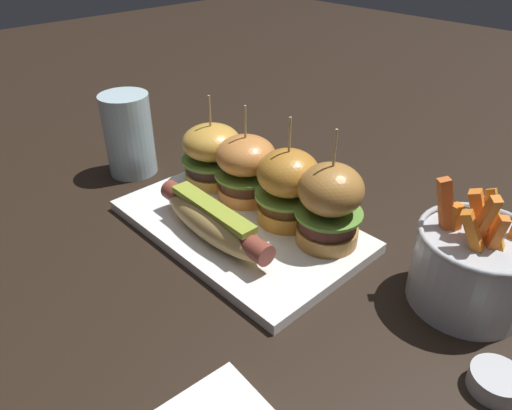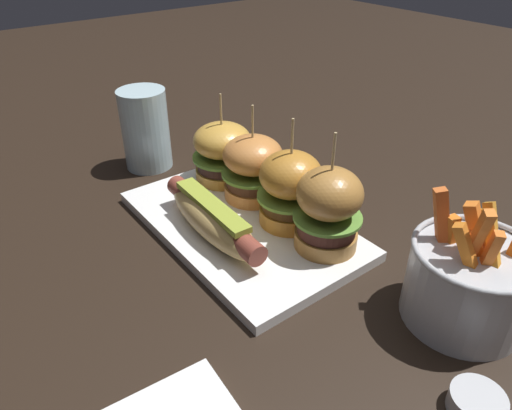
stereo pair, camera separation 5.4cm
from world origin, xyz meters
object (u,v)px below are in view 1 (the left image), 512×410
slider_far_right (330,204)px  water_glass (129,135)px  hot_dog (213,221)px  slider_far_left (212,153)px  slider_center_right (288,186)px  platter_main (239,225)px  slider_center_left (246,167)px  sauce_ramekin (494,384)px  fries_bucket (472,266)px

slider_far_right → water_glass: (-0.35, -0.06, -0.00)m
hot_dog → slider_far_left: bearing=141.0°
slider_center_right → water_glass: slider_center_right is taller
platter_main → water_glass: size_ratio=2.53×
platter_main → slider_far_left: bearing=157.1°
slider_far_right → platter_main: bearing=-155.1°
slider_center_left → water_glass: (-0.20, -0.06, 0.00)m
slider_center_right → sauce_ramekin: bearing=-10.1°
slider_far_left → hot_dog: bearing=-39.0°
slider_far_right → water_glass: 0.36m
slider_center_left → slider_far_right: (0.15, -0.00, 0.01)m
slider_center_left → fries_bucket: 0.31m
hot_dog → sauce_ramekin: bearing=7.1°
slider_center_left → sauce_ramekin: (0.38, -0.06, -0.05)m
slider_center_left → fries_bucket: bearing=7.0°
sauce_ramekin → platter_main: bearing=179.2°
hot_dog → slider_far_right: 0.14m
slider_center_left → fries_bucket: size_ratio=0.95×
slider_far_left → slider_center_left: size_ratio=0.98×
slider_far_right → fries_bucket: 0.17m
platter_main → slider_center_left: bearing=129.1°
slider_center_left → fries_bucket: (0.31, 0.04, -0.01)m
slider_far_left → slider_center_left: slider_center_left is taller
hot_dog → slider_center_right: 0.11m
slider_far_right → fries_bucket: size_ratio=1.04×
slider_center_right → sauce_ramekin: size_ratio=3.04×
slider_far_right → sauce_ramekin: (0.23, -0.05, -0.06)m
platter_main → slider_far_left: size_ratio=2.46×
fries_bucket → slider_center_right: bearing=-170.2°
platter_main → slider_center_right: (0.04, 0.05, 0.06)m
platter_main → sauce_ramekin: bearing=-0.8°
slider_far_right → water_glass: slider_far_right is taller
hot_dog → fries_bucket: (0.26, 0.14, 0.01)m
slider_center_left → hot_dog: bearing=-64.8°
sauce_ramekin → water_glass: size_ratio=0.37×
slider_far_right → fries_bucket: (0.16, 0.04, -0.02)m
slider_center_right → sauce_ramekin: 0.31m
slider_center_left → sauce_ramekin: bearing=-8.2°
platter_main → fries_bucket: size_ratio=2.26×
slider_far_left → sauce_ramekin: 0.46m
slider_far_right → slider_center_left: bearing=179.7°
slider_far_left → slider_center_right: 0.15m
slider_far_left → slider_center_left: 0.07m
water_glass → hot_dog: bearing=-7.8°
hot_dog → water_glass: (-0.25, 0.03, 0.03)m
slider_center_left → slider_center_right: (0.08, -0.00, 0.00)m
hot_dog → slider_center_left: slider_center_left is taller
hot_dog → slider_far_right: (0.10, 0.10, 0.03)m
slider_far_left → sauce_ramekin: size_ratio=2.81×
sauce_ramekin → water_glass: (-0.59, -0.01, 0.05)m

